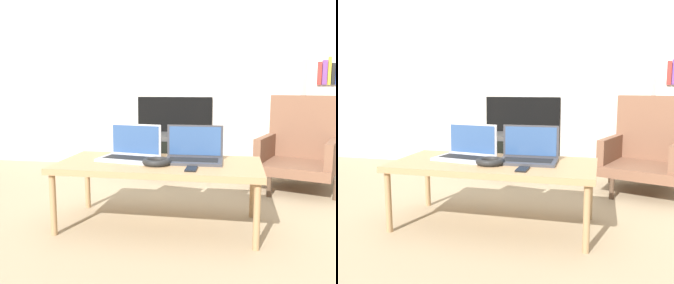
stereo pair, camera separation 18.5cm
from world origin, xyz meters
The scene contains 9 objects.
ground_plane centered at (0.00, 0.00, 0.00)m, with size 14.00×14.00×0.00m, color #998466.
wall_back centered at (0.00, 2.07, 1.29)m, with size 7.00×0.08×2.60m.
table centered at (0.00, 0.32, 0.37)m, with size 1.21×0.59×0.40m.
laptop_left centered at (-0.20, 0.39, 0.44)m, with size 0.38×0.29×0.21m.
laptop_right centered at (0.20, 0.39, 0.44)m, with size 0.35×0.24×0.21m.
headphones centered at (0.00, 0.25, 0.42)m, with size 0.17×0.17×0.04m.
phone centered at (0.21, 0.16, 0.40)m, with size 0.06×0.13×0.01m.
tv centered at (-0.18, 1.79, 0.19)m, with size 0.54×0.45×0.38m.
armchair centered at (0.99, 1.43, 0.35)m, with size 0.76×0.77×0.77m.
Camera 2 is at (0.62, -1.80, 0.85)m, focal length 40.00 mm.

